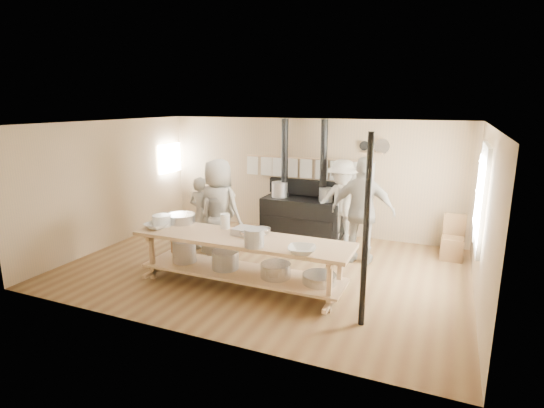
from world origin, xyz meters
name	(u,v)px	position (x,y,z in m)	size (l,w,h in m)	color
ground	(264,267)	(0.00, 0.00, 0.00)	(7.00, 7.00, 0.00)	brown
room_shell	(264,180)	(0.00, 0.00, 1.62)	(7.00, 7.00, 7.00)	tan
window_right	(481,197)	(3.47, 0.60, 1.50)	(0.09, 1.50, 1.65)	beige
left_opening	(170,158)	(-3.45, 2.00, 1.60)	(0.00, 0.90, 0.90)	white
stove	(302,213)	(-0.01, 2.12, 0.52)	(1.90, 0.75, 2.60)	black
towel_rail	(307,166)	(0.00, 2.40, 1.55)	(3.00, 0.04, 0.47)	tan
back_wall_shelf	(374,148)	(1.46, 2.43, 2.00)	(0.63, 0.14, 0.32)	tan
prep_table	(241,256)	(-0.01, -0.90, 0.52)	(3.60, 0.90, 0.85)	tan
support_post	(366,233)	(2.05, -1.35, 1.30)	(0.08, 0.08, 2.60)	black
cook_far_left	(201,214)	(-1.56, 0.39, 0.76)	(0.55, 0.36, 1.51)	#9D968B
cook_left	(218,216)	(-1.06, 0.19, 0.82)	(0.80, 0.62, 1.64)	#9D968B
cook_center	(219,209)	(-1.03, 0.18, 0.96)	(0.94, 0.61, 1.92)	#9D968B
cook_right	(363,211)	(1.57, 0.95, 1.00)	(1.17, 0.49, 1.99)	#9D968B
cook_by_window	(342,203)	(0.96, 1.82, 0.91)	(1.17, 0.67, 1.82)	#9D968B
chair	(452,246)	(3.15, 1.82, 0.26)	(0.42, 0.42, 0.87)	brown
bowl_white_a	(157,226)	(-1.55, -1.03, 0.90)	(0.38, 0.38, 0.09)	white
bowl_steel_a	(249,233)	(0.09, -0.81, 0.90)	(0.31, 0.31, 0.10)	silver
bowl_white_b	(302,250)	(1.14, -1.23, 0.90)	(0.41, 0.41, 0.10)	white
bowl_steel_b	(262,231)	(0.23, -0.60, 0.90)	(0.29, 0.29, 0.09)	silver
roasting_pan	(249,232)	(0.07, -0.75, 0.91)	(0.50, 0.34, 0.11)	#B2B2B7
mixing_bowl_large	(181,218)	(-1.36, -0.57, 0.93)	(0.49, 0.49, 0.16)	silver
bucket_galv	(254,238)	(0.39, -1.23, 0.99)	(0.30, 0.30, 0.28)	gray
deep_bowl_enamel	(162,221)	(-1.55, -0.89, 0.95)	(0.32, 0.32, 0.20)	white
pitcher	(225,221)	(-0.47, -0.57, 0.98)	(0.16, 0.16, 0.25)	white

